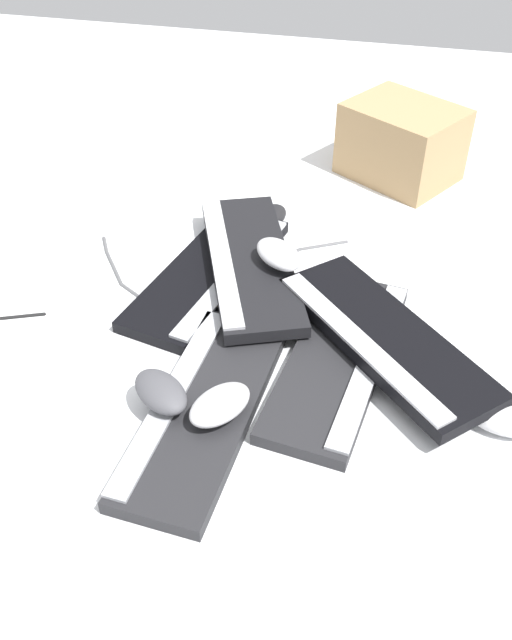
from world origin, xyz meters
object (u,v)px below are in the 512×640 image
mouse_2 (267,218)px  keyboard_3 (384,338)px  keyboard_0 (339,358)px  mouse_0 (220,405)px  keyboard_2 (204,408)px  mouse_3 (161,392)px  mouse_1 (279,254)px  mouse_4 (499,417)px  keyboard_4 (249,262)px  cardboard_box (402,142)px  keyboard_1 (210,273)px

mouse_2 → keyboard_3: bearing=59.2°
keyboard_0 → mouse_0: (-0.16, -0.18, 0.04)m
keyboard_2 → mouse_3: mouse_3 is taller
keyboard_2 → mouse_1: 0.36m
keyboard_3 → mouse_3: (-0.33, -0.21, 0.01)m
keyboard_0 → mouse_4: size_ratio=4.15×
keyboard_4 → mouse_3: bearing=-98.0°
keyboard_3 → mouse_4: 0.23m
keyboard_2 → mouse_4: bearing=9.7°
keyboard_2 → mouse_0: size_ratio=4.10×
keyboard_0 → keyboard_4: 0.29m
mouse_2 → mouse_4: bearing=65.9°
mouse_1 → mouse_3: (-0.11, -0.36, -0.03)m
mouse_0 → mouse_2: size_ratio=1.00×
mouse_3 → cardboard_box: (0.31, 0.86, 0.04)m
keyboard_4 → mouse_4: keyboard_4 is taller
keyboard_2 → mouse_4: size_ratio=4.10×
mouse_2 → keyboard_2: bearing=23.4°
keyboard_2 → cardboard_box: size_ratio=1.82×
keyboard_3 → cardboard_box: cardboard_box is taller
keyboard_3 → mouse_0: bearing=-136.9°
keyboard_4 → mouse_1: mouse_1 is taller
mouse_0 → keyboard_2: bearing=92.3°
keyboard_2 → mouse_1: bearing=81.9°
mouse_0 → mouse_3: 0.10m
keyboard_3 → keyboard_4: (-0.27, 0.16, 0.00)m
keyboard_1 → mouse_2: (0.07, 0.21, 0.01)m
keyboard_4 → mouse_3: 0.38m
keyboard_0 → mouse_3: bearing=-145.8°
mouse_0 → mouse_3: same height
keyboard_4 → keyboard_0: bearing=-44.1°
mouse_1 → cardboard_box: bearing=112.4°
mouse_0 → mouse_1: size_ratio=1.00×
keyboard_3 → mouse_0: mouse_0 is taller
mouse_3 → keyboard_3: bearing=-108.4°
keyboard_4 → mouse_2: size_ratio=4.22×
keyboard_2 → mouse_2: bearing=91.7°
mouse_4 → keyboard_1: bearing=-10.4°
keyboard_2 → keyboard_4: keyboard_4 is taller
mouse_4 → keyboard_4: bearing=-15.1°
mouse_1 → mouse_2: bearing=150.9°
cardboard_box → keyboard_0: bearing=-94.1°
mouse_1 → mouse_4: 0.49m
keyboard_3 → cardboard_box: (-0.02, 0.65, 0.04)m
keyboard_3 → mouse_2: bearing=127.5°
keyboard_4 → mouse_3: (-0.05, -0.37, 0.01)m
keyboard_2 → keyboard_4: 0.36m
keyboard_1 → keyboard_0: bearing=-33.5°
keyboard_2 → keyboard_3: bearing=36.7°
keyboard_3 → mouse_2: size_ratio=3.82×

